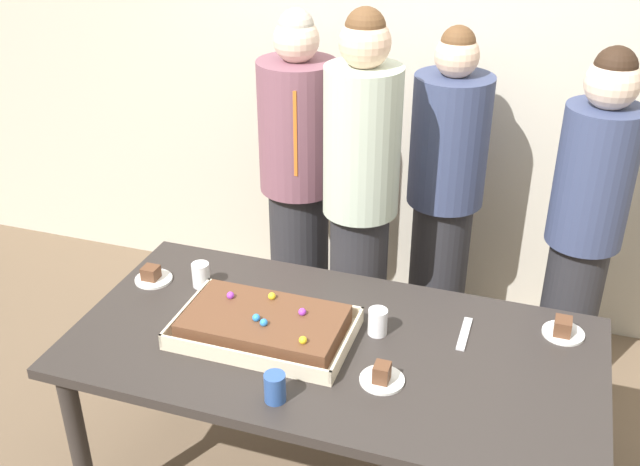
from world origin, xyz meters
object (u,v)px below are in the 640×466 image
Objects in this scene: cake_server_utensil at (464,334)px; person_green_shirt_behind at (298,179)px; party_table at (333,362)px; person_striped_tie_right at (445,196)px; plated_slice_near_right at (152,276)px; drink_cup_nearest at (378,322)px; plated_slice_far_left at (563,330)px; plated_slice_near_left at (382,377)px; drink_cup_far_end at (275,388)px; drink_cup_middle at (201,275)px; sheet_cake at (264,326)px; person_far_right_suit at (360,205)px; person_serving_front at (584,228)px.

cake_server_utensil is 0.12× the size of person_green_shirt_behind.
person_striped_tie_right is at bearing 81.21° from party_table.
drink_cup_nearest reaches higher than plated_slice_near_right.
plated_slice_far_left is at bearing 5.11° from plated_slice_near_right.
drink_cup_far_end is at bearing -147.22° from plated_slice_near_left.
person_striped_tie_right reaches higher than party_table.
person_green_shirt_behind is at bearing 137.01° from cake_server_utensil.
sheet_cake is at bearing -31.99° from drink_cup_middle.
drink_cup_middle is (0.21, 0.03, 0.03)m from plated_slice_near_right.
plated_slice_near_left is 1.00m from person_far_right_suit.
plated_slice_near_right is 0.08× the size of person_far_right_suit.
plated_slice_near_left is 1.50× the size of drink_cup_middle.
sheet_cake is 6.31× the size of drink_cup_middle.
person_striped_tie_right is (0.43, 1.21, 0.03)m from sheet_cake.
drink_cup_far_end reaches higher than plated_slice_near_left.
drink_cup_nearest is at bearing -163.07° from cake_server_utensil.
plated_slice_near_left is at bearing 28.80° from person_far_right_suit.
person_striped_tie_right is (0.71, 0.08, -0.02)m from person_green_shirt_behind.
plated_slice_near_right is at bearing -31.27° from person_green_shirt_behind.
cake_server_utensil reaches higher than party_table.
plated_slice_near_right is 0.75× the size of cake_server_utensil.
plated_slice_near_left is at bearing 32.78° from drink_cup_far_end.
drink_cup_middle and drink_cup_far_end have the same top height.
person_green_shirt_behind reaches higher than party_table.
person_far_right_suit reaches higher than drink_cup_middle.
person_serving_front reaches higher than drink_cup_nearest.
plated_slice_near_left is 1.45m from person_green_shirt_behind.
plated_slice_near_left is (0.46, -0.12, -0.02)m from sheet_cake.
person_far_right_suit is (0.40, -0.32, 0.07)m from person_green_shirt_behind.
drink_cup_nearest is at bearing 19.87° from person_green_shirt_behind.
drink_cup_nearest is 1.07m from person_striped_tie_right.
person_far_right_suit is (0.12, 0.81, 0.12)m from sheet_cake.
party_table is 0.22m from drink_cup_nearest.
sheet_cake is 4.21× the size of plated_slice_far_left.
person_striped_tie_right is 0.51m from person_far_right_suit.
person_green_shirt_behind is (0.08, 0.90, 0.04)m from drink_cup_middle.
party_table is 12.50× the size of plated_slice_near_right.
sheet_cake is 0.37× the size of person_green_shirt_behind.
cake_server_utensil is 0.11× the size of person_far_right_suit.
cake_server_utensil is at bearing 0.21° from drink_cup_middle.
cake_server_utensil is at bearing 24.48° from party_table.
plated_slice_near_left is 0.09× the size of person_green_shirt_behind.
person_serving_front reaches higher than cake_server_utensil.
plated_slice_far_left is (0.55, 0.46, 0.00)m from plated_slice_near_left.
plated_slice_near_left is 0.09× the size of person_striped_tie_right.
person_far_right_suit is at bearing 152.24° from plated_slice_far_left.
drink_cup_middle is 0.06× the size of person_far_right_suit.
person_serving_front reaches higher than plated_slice_far_left.
sheet_cake is 0.35m from drink_cup_far_end.
person_striped_tie_right reaches higher than plated_slice_far_left.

